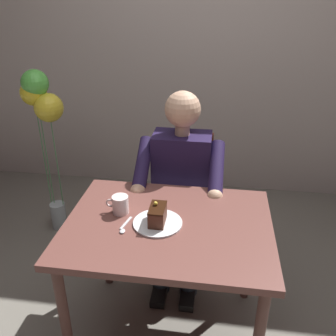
{
  "coord_description": "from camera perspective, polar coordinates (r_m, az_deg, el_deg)",
  "views": [
    {
      "loc": [
        -0.21,
        1.46,
        1.77
      ],
      "look_at": [
        0.01,
        -0.1,
        0.99
      ],
      "focal_mm": 38.72,
      "sensor_mm": 36.0,
      "label": 1
    }
  ],
  "objects": [
    {
      "name": "chair",
      "position": [
        2.5,
        2.31,
        -3.99
      ],
      "size": [
        0.42,
        0.42,
        0.91
      ],
      "color": "brown",
      "rests_on": "ground"
    },
    {
      "name": "cake_slice",
      "position": [
        1.76,
        -1.66,
        -7.33
      ],
      "size": [
        0.08,
        0.13,
        0.11
      ],
      "color": "#542E20",
      "rests_on": "dessert_plate"
    },
    {
      "name": "dessert_plate",
      "position": [
        1.78,
        -1.64,
        -8.64
      ],
      "size": [
        0.24,
        0.24,
        0.01
      ],
      "primitive_type": "cylinder",
      "color": "white",
      "rests_on": "dining_table"
    },
    {
      "name": "coffee_cup",
      "position": [
        1.86,
        -7.55,
        -5.67
      ],
      "size": [
        0.12,
        0.08,
        0.09
      ],
      "color": "white",
      "rests_on": "dining_table"
    },
    {
      "name": "cafe_rear_panel",
      "position": [
        3.29,
        4.89,
        21.51
      ],
      "size": [
        6.4,
        0.12,
        3.0
      ],
      "primitive_type": "cube",
      "color": "#B8ABA5",
      "rests_on": "ground"
    },
    {
      "name": "balloon_display",
      "position": [
        2.77,
        -19.1,
        8.13
      ],
      "size": [
        0.3,
        0.21,
        1.28
      ],
      "color": "#B2C1C6",
      "rests_on": "ground"
    },
    {
      "name": "dining_table",
      "position": [
        1.85,
        0.01,
        -10.98
      ],
      "size": [
        1.01,
        0.77,
        0.74
      ],
      "color": "brown",
      "rests_on": "ground"
    },
    {
      "name": "seated_person",
      "position": [
        2.28,
        1.9,
        -2.91
      ],
      "size": [
        0.53,
        0.58,
        1.24
      ],
      "color": "#23183E",
      "rests_on": "ground"
    },
    {
      "name": "ground_plane",
      "position": [
        2.3,
        0.01,
        -23.97
      ],
      "size": [
        14.0,
        14.0,
        0.0
      ],
      "primitive_type": "plane",
      "color": "slate"
    },
    {
      "name": "dessert_spoon",
      "position": [
        1.77,
        -6.93,
        -9.26
      ],
      "size": [
        0.04,
        0.14,
        0.01
      ],
      "color": "silver",
      "rests_on": "dining_table"
    }
  ]
}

